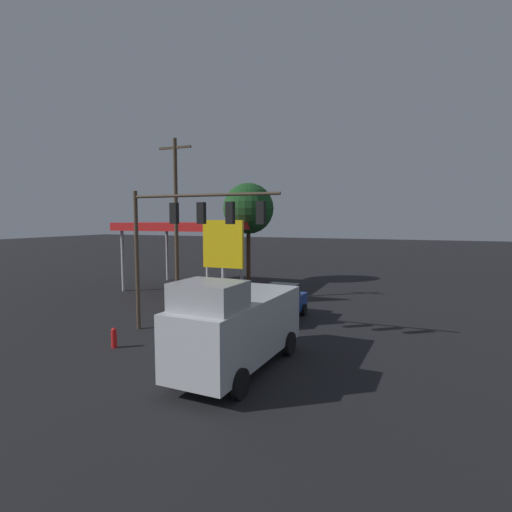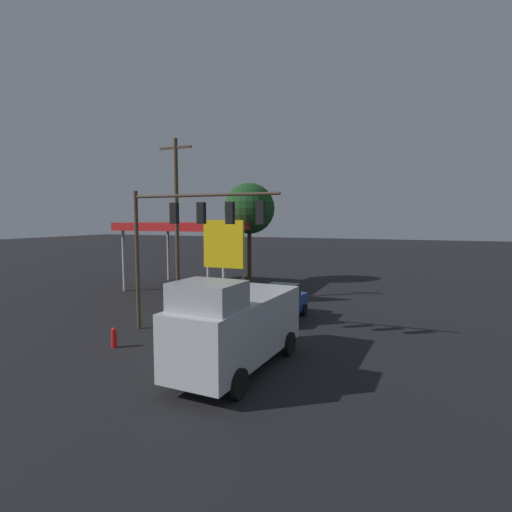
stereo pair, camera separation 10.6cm
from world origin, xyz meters
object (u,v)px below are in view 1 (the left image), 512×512
Objects in this scene: delivery_truck at (237,325)px; sedan_far at (281,303)px; street_tree at (248,209)px; traffic_signal_assembly at (189,225)px; price_sign at (223,246)px; fire_hydrant at (114,338)px; utility_pole at (176,217)px.

sedan_far is at bearing -170.08° from delivery_truck.
traffic_signal_assembly is at bearing 103.34° from street_tree.
price_sign is 6.27× the size of fire_hydrant.
sedan_far is at bearing -124.72° from fire_hydrant.
utility_pole is at bearing -73.25° from fire_hydrant.
traffic_signal_assembly is 8.72× the size of fire_hydrant.
utility_pole is 3.68m from price_sign.
delivery_truck is 7.86× the size of fire_hydrant.
delivery_truck is at bearing 176.64° from fire_hydrant.
utility_pole reaches higher than traffic_signal_assembly.
fire_hydrant is at bearing 106.75° from utility_pole.
sedan_far is 9.02m from fire_hydrant.
traffic_signal_assembly is at bearing -125.93° from fire_hydrant.
traffic_signal_assembly reaches higher than fire_hydrant.
traffic_signal_assembly is at bearing 104.36° from price_sign.
delivery_truck is 7.85m from sedan_far.
traffic_signal_assembly is 1.11× the size of delivery_truck.
delivery_truck is 0.79× the size of street_tree.
traffic_signal_assembly reaches higher than price_sign.
delivery_truck is (-3.96, 3.25, -3.59)m from traffic_signal_assembly.
traffic_signal_assembly is 6.26m from delivery_truck.
street_tree is at bearing -96.53° from utility_pole.
price_sign is 10.55m from fire_hydrant.
street_tree is at bearing -147.57° from sedan_far.
sedan_far is at bearing 120.87° from street_tree.
traffic_signal_assembly is 0.88× the size of street_tree.
price_sign is 6.19m from sedan_far.
delivery_truck is (-8.82, 9.54, -4.00)m from utility_pole.
sedan_far is (-3.03, -4.51, -4.34)m from traffic_signal_assembly.
traffic_signal_assembly is 6.03m from fire_hydrant.
utility_pole is 1.56× the size of delivery_truck.
utility_pole is 1.24× the size of street_tree.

